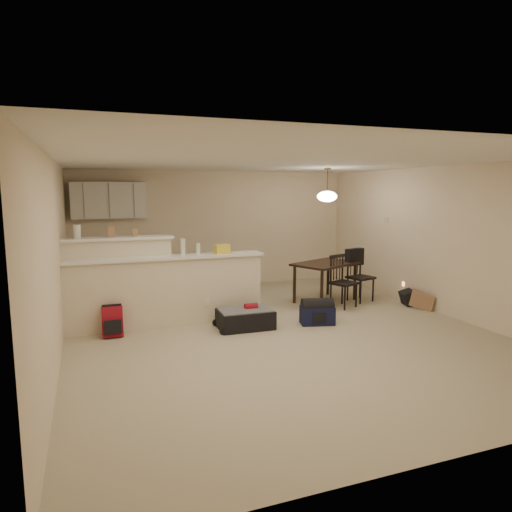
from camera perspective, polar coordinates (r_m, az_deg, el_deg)
name	(u,v)px	position (r m, az deg, el deg)	size (l,w,h in m)	color
room	(279,249)	(6.66, 2.89, 0.94)	(7.00, 7.02, 2.50)	#B7AA8C
breakfast_bar	(149,287)	(7.26, -13.18, -3.80)	(3.08, 0.58, 1.39)	beige
upper_cabinets	(109,200)	(9.41, -17.94, 6.65)	(1.40, 0.34, 0.70)	white
kitchen_counter	(123,274)	(9.43, -16.30, -2.15)	(1.80, 0.60, 0.90)	white
thermostat	(386,220)	(9.47, 15.97, 4.31)	(0.02, 0.12, 0.12)	beige
jar	(77,232)	(7.22, -21.46, 2.86)	(0.10, 0.10, 0.20)	silver
cereal_box	(111,232)	(7.23, -17.66, 2.89)	(0.10, 0.07, 0.16)	#9C7350
small_box	(135,233)	(7.26, -14.90, 2.86)	(0.08, 0.06, 0.12)	#9C7350
bottle_a	(183,247)	(7.16, -9.11, 1.11)	(0.07, 0.07, 0.26)	silver
bottle_b	(198,249)	(7.22, -7.24, 0.88)	(0.06, 0.06, 0.18)	silver
bag_lump	(222,249)	(7.32, -4.24, 0.87)	(0.22, 0.18, 0.14)	#9C7350
dining_table	(325,267)	(8.68, 8.68, -1.42)	(1.41, 1.21, 0.74)	black
pendant_lamp	(327,196)	(8.56, 8.87, 7.43)	(0.36, 0.36, 0.62)	brown
dining_chair_near	(344,282)	(8.34, 10.93, -3.15)	(0.41, 0.39, 0.94)	black
dining_chair_far	(361,276)	(8.86, 12.95, -2.44)	(0.43, 0.40, 0.97)	black
suitcase	(245,319)	(7.05, -1.35, -7.88)	(0.83, 0.54, 0.28)	black
red_backpack	(112,322)	(6.95, -17.51, -7.83)	(0.29, 0.18, 0.44)	maroon
navy_duffel	(317,315)	(7.31, 7.66, -7.35)	(0.52, 0.28, 0.28)	#111537
black_daypack	(408,298)	(8.85, 18.51, -5.00)	(0.31, 0.22, 0.27)	black
cardboard_sheet	(422,301)	(8.57, 20.03, -5.32)	(0.42, 0.02, 0.32)	#9C7350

